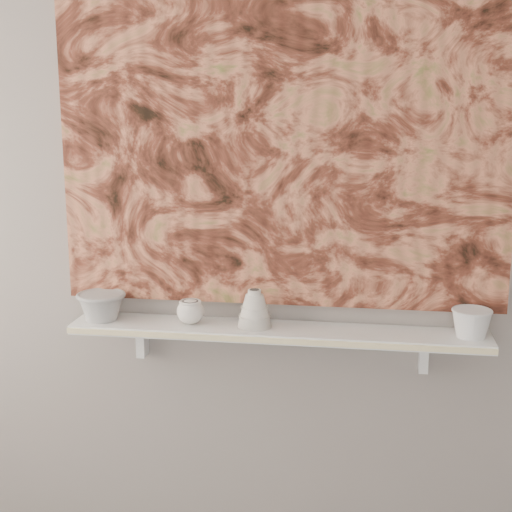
% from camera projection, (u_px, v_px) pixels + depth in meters
% --- Properties ---
extents(wall_back, '(3.60, 0.00, 3.60)m').
position_uv_depth(wall_back, '(281.00, 199.00, 2.38)').
color(wall_back, gray).
rests_on(wall_back, floor).
extents(shelf, '(1.40, 0.18, 0.03)m').
position_uv_depth(shelf, '(277.00, 332.00, 2.39)').
color(shelf, silver).
rests_on(shelf, wall_back).
extents(shelf_stripe, '(1.40, 0.01, 0.02)m').
position_uv_depth(shelf_stripe, '(273.00, 341.00, 2.30)').
color(shelf_stripe, beige).
rests_on(shelf_stripe, shelf).
extents(bracket_left, '(0.03, 0.06, 0.12)m').
position_uv_depth(bracket_left, '(142.00, 340.00, 2.54)').
color(bracket_left, silver).
rests_on(bracket_left, wall_back).
extents(bracket_right, '(0.03, 0.06, 0.12)m').
position_uv_depth(bracket_right, '(423.00, 354.00, 2.39)').
color(bracket_right, silver).
rests_on(bracket_right, wall_back).
extents(painting, '(1.50, 0.02, 1.10)m').
position_uv_depth(painting, '(281.00, 142.00, 2.33)').
color(painting, brown).
rests_on(painting, wall_back).
extents(house_motif, '(0.09, 0.00, 0.08)m').
position_uv_depth(house_motif, '(417.00, 239.00, 2.32)').
color(house_motif, black).
rests_on(house_motif, painting).
extents(bowl_grey, '(0.21, 0.21, 0.10)m').
position_uv_depth(bowl_grey, '(101.00, 306.00, 2.46)').
color(bowl_grey, gray).
rests_on(bowl_grey, shelf).
extents(cup_cream, '(0.09, 0.09, 0.08)m').
position_uv_depth(cup_cream, '(190.00, 312.00, 2.42)').
color(cup_cream, silver).
rests_on(cup_cream, shelf).
extents(bell_vessel, '(0.12, 0.12, 0.13)m').
position_uv_depth(bell_vessel, '(254.00, 308.00, 2.38)').
color(bell_vessel, beige).
rests_on(bell_vessel, shelf).
extents(bowl_white, '(0.16, 0.16, 0.09)m').
position_uv_depth(bowl_white, '(471.00, 323.00, 2.28)').
color(bowl_white, silver).
rests_on(bowl_white, shelf).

